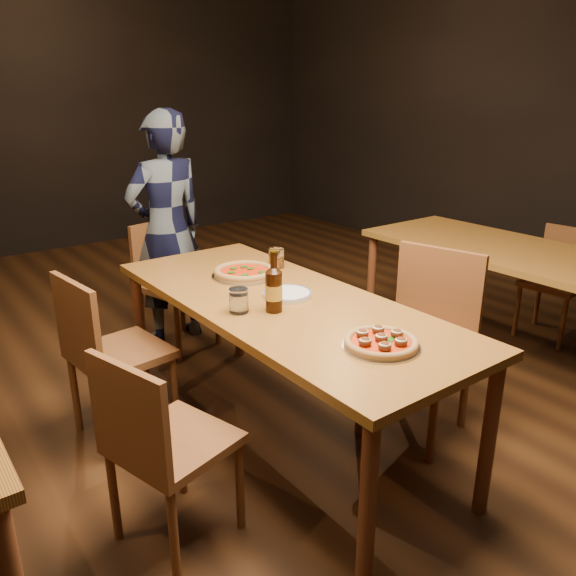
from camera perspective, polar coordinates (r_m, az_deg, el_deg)
ground at (r=2.98m, az=-0.60°, el=-14.77°), size 9.00×9.00×0.00m
room_shell at (r=2.48m, az=-0.76°, el=23.55°), size 9.00×9.00×9.00m
table_main at (r=2.67m, az=-0.65°, el=-2.59°), size 0.80×2.00×0.75m
table_right at (r=3.77m, az=22.59°, el=2.49°), size 0.80×2.00×0.75m
chair_main_nw at (r=2.23m, az=-11.52°, el=-14.95°), size 0.49×0.49×0.86m
chair_main_sw at (r=2.93m, az=-16.67°, el=-6.18°), size 0.47×0.47×0.91m
chair_main_e at (r=2.87m, az=12.97°, el=-5.56°), size 0.56×0.56×0.98m
chair_end at (r=3.85m, az=-11.12°, el=0.35°), size 0.51×0.51×0.89m
chair_nbr_right at (r=4.37m, az=25.44°, el=0.49°), size 0.41×0.41×0.81m
pizza_meatball at (r=2.18m, az=9.43°, el=-5.42°), size 0.30×0.30×0.06m
pizza_margherita at (r=2.98m, az=-4.47°, el=1.62°), size 0.34×0.34×0.05m
plate_stack at (r=2.67m, az=-0.05°, el=-0.64°), size 0.23×0.23×0.02m
beer_bottle at (r=2.46m, az=-1.45°, el=-0.24°), size 0.08×0.08×0.27m
water_glass at (r=2.48m, az=-5.03°, el=-1.28°), size 0.09×0.09×0.11m
amber_glass at (r=3.11m, az=-1.18°, el=3.05°), size 0.09×0.09×0.11m
diner at (r=3.90m, az=-12.21°, el=5.76°), size 0.60×0.42×1.58m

